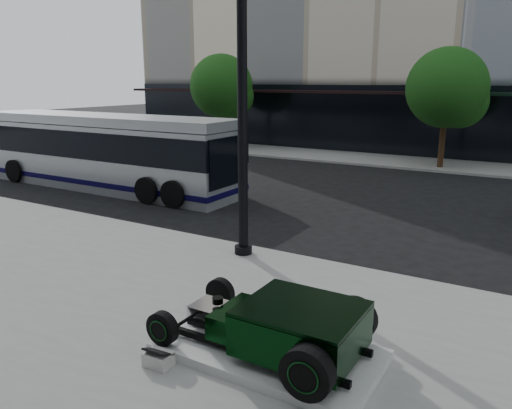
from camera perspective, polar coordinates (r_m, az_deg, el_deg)
The scene contains 8 objects.
ground at distance 14.34m, azimuth 6.10°, elevation -3.39°, with size 120.00×120.00×0.00m, color black.
sidewalk_far at distance 27.39m, azimuth 18.61°, elevation 4.45°, with size 70.00×4.00×0.12m, color gray.
street_trees at distance 25.93m, azimuth 21.31°, elevation 11.99°, with size 29.80×3.80×5.70m.
display_plinth at distance 8.06m, azimuth 1.44°, elevation -16.39°, with size 3.40×1.80×0.15m, color silver.
hot_rod at distance 7.68m, azimuth 3.69°, elevation -13.78°, with size 3.22×2.00×0.81m.
info_plaque at distance 7.92m, azimuth -11.09°, elevation -16.86°, with size 0.42×0.32×0.31m.
lamppost at distance 11.67m, azimuth -1.57°, elevation 11.32°, with size 0.43×0.43×7.80m.
transit_bus at distance 21.19m, azimuth -16.82°, elevation 5.88°, with size 12.12×2.88×2.92m.
Camera 1 is at (5.68, -12.46, 4.28)m, focal length 35.00 mm.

